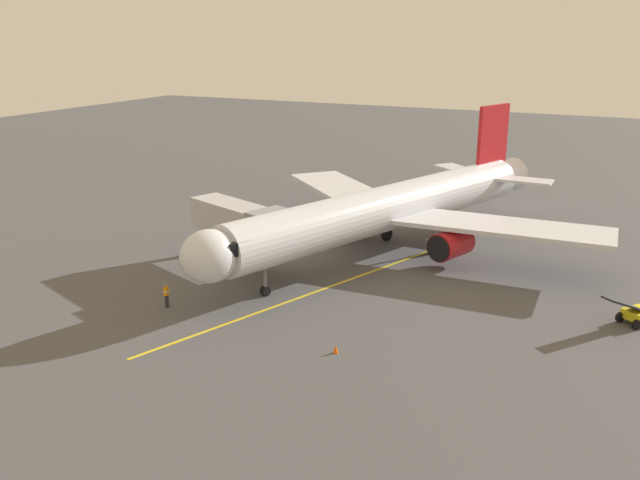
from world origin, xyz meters
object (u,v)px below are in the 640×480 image
safety_cone_nose_left (229,243)px  airplane (390,208)px  jet_bridge (245,224)px  safety_cone_nose_right (336,349)px  belt_loader_near_nose (638,313)px  ground_crew_wing_walker (285,245)px  ground_crew_marshaller (166,295)px

safety_cone_nose_left → airplane: bearing=-162.3°
jet_bridge → safety_cone_nose_right: jet_bridge is taller
airplane → safety_cone_nose_left: 14.65m
safety_cone_nose_left → safety_cone_nose_right: bearing=139.5°
safety_cone_nose_left → belt_loader_near_nose: bearing=176.3°
airplane → jet_bridge: 12.50m
ground_crew_wing_walker → belt_loader_near_nose: bearing=175.4°
ground_crew_marshaller → safety_cone_nose_left: (3.73, -13.46, -0.61)m
airplane → ground_crew_marshaller: 20.52m
jet_bridge → ground_crew_marshaller: jet_bridge is taller
airplane → jet_bridge: (8.91, 8.76, -0.24)m
safety_cone_nose_right → ground_crew_wing_walker: bearing=-51.9°
airplane → safety_cone_nose_left: bearing=17.7°
airplane → ground_crew_wing_walker: 9.50m
ground_crew_wing_walker → safety_cone_nose_right: ground_crew_wing_walker is taller
jet_bridge → belt_loader_near_nose: bearing=-175.4°
belt_loader_near_nose → ground_crew_marshaller: bearing=21.0°
belt_loader_near_nose → safety_cone_nose_right: size_ratio=7.86×
airplane → ground_crew_marshaller: airplane is taller
jet_bridge → ground_crew_marshaller: size_ratio=6.62×
ground_crew_marshaller → ground_crew_wing_walker: size_ratio=1.00×
belt_loader_near_nose → safety_cone_nose_left: (33.13, -2.16, -0.44)m
belt_loader_near_nose → safety_cone_nose_right: (16.01, 12.49, -0.44)m
ground_crew_wing_walker → belt_loader_near_nose: belt_loader_near_nose is taller
airplane → safety_cone_nose_left: (13.50, 4.31, -3.73)m
safety_cone_nose_right → safety_cone_nose_left: bearing=-40.5°
ground_crew_marshaller → safety_cone_nose_right: bearing=174.9°
safety_cone_nose_right → belt_loader_near_nose: bearing=-142.0°
safety_cone_nose_left → safety_cone_nose_right: same height
ground_crew_marshaller → belt_loader_near_nose: belt_loader_near_nose is taller
ground_crew_wing_walker → safety_cone_nose_right: (-11.51, 14.69, -0.61)m
ground_crew_marshaller → safety_cone_nose_right: size_ratio=3.11×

